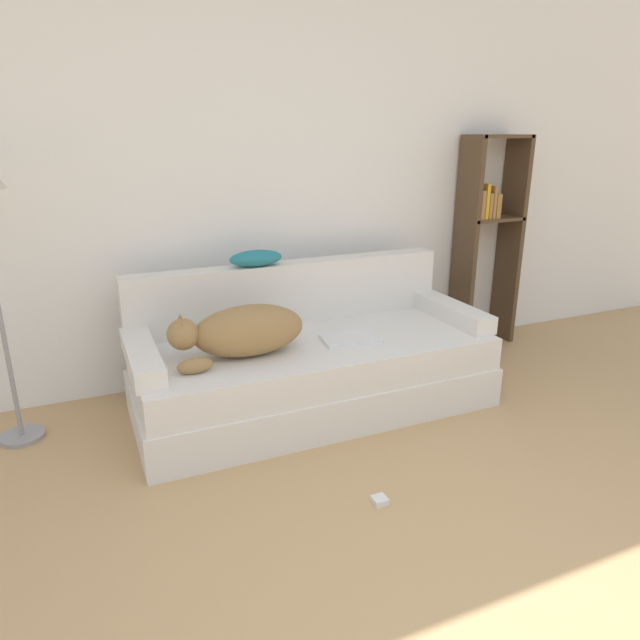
# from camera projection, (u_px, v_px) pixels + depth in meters

# --- Properties ---
(wall_back) EXTENTS (7.92, 0.06, 2.70)m
(wall_back) POSITION_uv_depth(u_px,v_px,m) (242.00, 170.00, 3.56)
(wall_back) COLOR white
(wall_back) RESTS_ON ground_plane
(couch) EXTENTS (2.07, 0.90, 0.43)m
(couch) POSITION_uv_depth(u_px,v_px,m) (314.00, 374.00, 3.39)
(couch) COLOR silver
(couch) RESTS_ON ground_plane
(couch_backrest) EXTENTS (2.03, 0.15, 0.38)m
(couch_backrest) POSITION_uv_depth(u_px,v_px,m) (290.00, 292.00, 3.58)
(couch_backrest) COLOR silver
(couch_backrest) RESTS_ON couch
(couch_arm_left) EXTENTS (0.15, 0.71, 0.11)m
(couch_arm_left) POSITION_uv_depth(u_px,v_px,m) (142.00, 356.00, 2.93)
(couch_arm_left) COLOR silver
(couch_arm_left) RESTS_ON couch
(couch_arm_right) EXTENTS (0.15, 0.71, 0.11)m
(couch_arm_right) POSITION_uv_depth(u_px,v_px,m) (451.00, 311.00, 3.66)
(couch_arm_right) COLOR silver
(couch_arm_right) RESTS_ON couch
(dog) EXTENTS (0.74, 0.32, 0.28)m
(dog) POSITION_uv_depth(u_px,v_px,m) (242.00, 331.00, 3.04)
(dog) COLOR olive
(dog) RESTS_ON couch
(laptop) EXTENTS (0.35, 0.25, 0.02)m
(laptop) POSITION_uv_depth(u_px,v_px,m) (350.00, 339.00, 3.31)
(laptop) COLOR silver
(laptop) RESTS_ON couch
(throw_pillow) EXTENTS (0.32, 0.15, 0.10)m
(throw_pillow) POSITION_uv_depth(u_px,v_px,m) (256.00, 258.00, 3.41)
(throw_pillow) COLOR teal
(throw_pillow) RESTS_ON couch_backrest
(bookshelf) EXTENTS (0.46, 0.26, 1.56)m
(bookshelf) POSITION_uv_depth(u_px,v_px,m) (488.00, 229.00, 4.24)
(bookshelf) COLOR #4C3823
(bookshelf) RESTS_ON ground_plane
(power_adapter) EXTENTS (0.06, 0.06, 0.03)m
(power_adapter) POSITION_uv_depth(u_px,v_px,m) (380.00, 500.00, 2.55)
(power_adapter) COLOR silver
(power_adapter) RESTS_ON ground_plane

